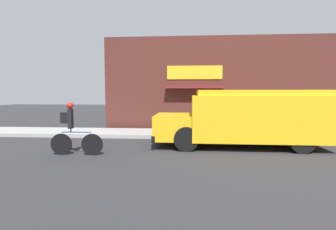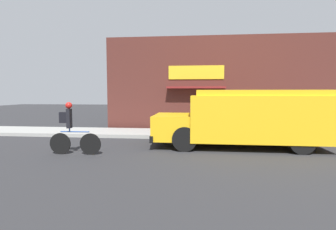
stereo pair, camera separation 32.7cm
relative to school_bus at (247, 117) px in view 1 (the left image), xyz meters
name	(u,v)px [view 1 (the left image)]	position (x,y,z in m)	size (l,w,h in m)	color
ground_plane	(249,140)	(0.42, 1.37, -1.14)	(70.00, 70.00, 0.00)	#2B2B2D
sidewalk	(244,134)	(0.42, 2.53, -1.06)	(28.00, 2.34, 0.16)	#999993
storefront	(238,84)	(0.38, 4.09, 1.40)	(14.48, 0.73, 5.08)	#4C231E
school_bus	(247,117)	(0.00, 0.00, 0.00)	(6.39, 2.85, 2.16)	yellow
cyclist	(73,130)	(-6.02, -1.88, -0.31)	(1.75, 0.21, 1.75)	black
trash_bin	(191,122)	(-2.07, 3.29, -0.58)	(0.54, 0.54, 0.80)	#2D5138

